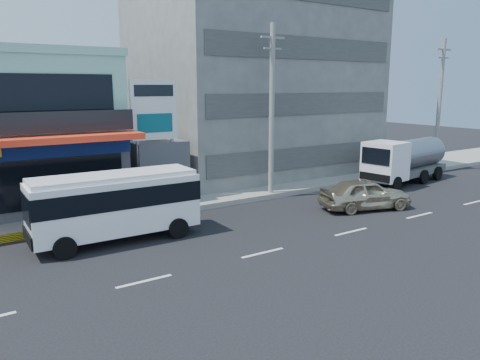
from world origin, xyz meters
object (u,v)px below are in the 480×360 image
object	(u,v)px
sedan	(365,194)
utility_pole_far	(439,104)
satellite_dish	(151,138)
concrete_building	(253,80)
minibus	(115,201)
tanker_truck	(404,160)
motorcycle_rider	(61,219)
billboard	(154,117)
utility_pole_near	(272,110)

from	to	relation	value
sedan	utility_pole_far	bearing A→B (deg)	-52.89
utility_pole_far	satellite_dish	bearing A→B (deg)	170.71
concrete_building	satellite_dish	world-z (taller)	concrete_building
minibus	tanker_truck	distance (m)	20.49
concrete_building	sedan	distance (m)	14.06
concrete_building	tanker_truck	bearing A→B (deg)	-56.28
satellite_dish	utility_pole_far	xyz separation A→B (m)	(22.00, -3.60, 1.57)
minibus	satellite_dish	bearing A→B (deg)	55.49
motorcycle_rider	tanker_truck	bearing A→B (deg)	-2.53
motorcycle_rider	sedan	bearing A→B (deg)	-16.49
satellite_dish	sedan	xyz separation A→B (m)	(8.61, -8.56, -2.74)
billboard	tanker_truck	world-z (taller)	billboard
billboard	utility_pole_far	world-z (taller)	utility_pole_far
concrete_building	utility_pole_near	world-z (taller)	concrete_building
utility_pole_far	minibus	bearing A→B (deg)	-174.16
utility_pole_near	minibus	xyz separation A→B (m)	(-10.33, -2.69, -3.40)
sedan	satellite_dish	bearing A→B (deg)	61.96
utility_pole_far	tanker_truck	size ratio (longest dim) A/B	1.27
concrete_building	satellite_dish	size ratio (longest dim) A/B	10.67
satellite_dish	minibus	bearing A→B (deg)	-124.51
tanker_truck	minibus	bearing A→B (deg)	-176.89
utility_pole_far	sedan	world-z (taller)	utility_pole_far
utility_pole_near	minibus	size ratio (longest dim) A/B	1.42
minibus	sedan	xyz separation A→B (m)	(12.94, -2.27, -0.91)
satellite_dish	motorcycle_rider	distance (m)	7.95
utility_pole_far	tanker_truck	xyz separation A→B (m)	(-5.87, -1.58, -3.54)
sedan	utility_pole_near	bearing A→B (deg)	44.57
billboard	motorcycle_rider	distance (m)	7.42
concrete_building	minibus	bearing A→B (deg)	-144.30
utility_pole_near	utility_pole_far	distance (m)	16.00
concrete_building	utility_pole_near	distance (m)	8.79
billboard	motorcycle_rider	bearing A→B (deg)	-156.86
motorcycle_rider	satellite_dish	bearing A→B (deg)	34.48
billboard	utility_pole_far	bearing A→B (deg)	-4.57
utility_pole_near	tanker_truck	world-z (taller)	utility_pole_near
utility_pole_near	utility_pole_far	size ratio (longest dim) A/B	1.00
satellite_dish	minibus	xyz separation A→B (m)	(-4.33, -6.29, -1.83)
motorcycle_rider	utility_pole_far	bearing A→B (deg)	1.22
utility_pole_near	utility_pole_far	bearing A→B (deg)	0.00
sedan	concrete_building	bearing A→B (deg)	10.48
minibus	utility_pole_far	bearing A→B (deg)	5.84
satellite_dish	utility_pole_near	xyz separation A→B (m)	(6.00, -3.60, 1.57)
utility_pole_far	billboard	bearing A→B (deg)	175.43
satellite_dish	utility_pole_near	distance (m)	7.17
utility_pole_far	tanker_truck	distance (m)	7.03
billboard	minibus	world-z (taller)	billboard
satellite_dish	billboard	distance (m)	2.31
concrete_building	sedan	world-z (taller)	concrete_building
tanker_truck	concrete_building	bearing A→B (deg)	123.72
billboard	minibus	distance (m)	6.70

